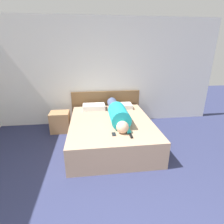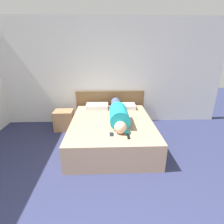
# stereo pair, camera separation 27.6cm
# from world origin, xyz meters

# --- Properties ---
(wall_back) EXTENTS (6.18, 0.06, 2.60)m
(wall_back) POSITION_xyz_m (0.00, 3.98, 1.30)
(wall_back) COLOR white
(wall_back) RESTS_ON ground_plane
(bed) EXTENTS (1.65, 2.01, 0.50)m
(bed) POSITION_xyz_m (0.22, 2.79, 0.25)
(bed) COLOR tan
(bed) RESTS_ON ground_plane
(headboard) EXTENTS (1.77, 0.04, 0.85)m
(headboard) POSITION_xyz_m (0.22, 3.91, 0.43)
(headboard) COLOR brown
(headboard) RESTS_ON ground_plane
(nightstand) EXTENTS (0.44, 0.38, 0.48)m
(nightstand) POSITION_xyz_m (-0.92, 3.48, 0.24)
(nightstand) COLOR #A37A51
(nightstand) RESTS_ON ground_plane
(person_lying) EXTENTS (0.36, 1.61, 0.36)m
(person_lying) POSITION_xyz_m (0.36, 2.81, 0.65)
(person_lying) COLOR #DBB293
(person_lying) RESTS_ON bed
(pillow_near_headboard) EXTENTS (0.53, 0.32, 0.12)m
(pillow_near_headboard) POSITION_xyz_m (-0.11, 3.56, 0.56)
(pillow_near_headboard) COLOR white
(pillow_near_headboard) RESTS_ON bed
(pillow_second) EXTENTS (0.50, 0.32, 0.11)m
(pillow_second) POSITION_xyz_m (0.57, 3.56, 0.55)
(pillow_second) COLOR white
(pillow_second) RESTS_ON bed
(tv_remote) EXTENTS (0.04, 0.15, 0.02)m
(tv_remote) POSITION_xyz_m (0.47, 2.09, 0.51)
(tv_remote) COLOR black
(tv_remote) RESTS_ON bed
(cell_phone) EXTENTS (0.06, 0.13, 0.01)m
(cell_phone) POSITION_xyz_m (0.20, 2.19, 0.50)
(cell_phone) COLOR black
(cell_phone) RESTS_ON bed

